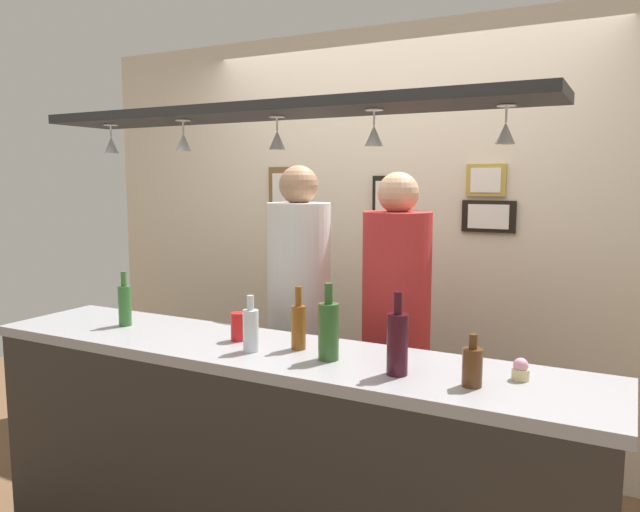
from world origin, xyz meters
The scene contains 22 objects.
back_wall centered at (0.00, 1.10, 1.30)m, with size 4.40×0.06×2.60m, color beige.
bar_counter centered at (0.00, -0.50, 0.67)m, with size 2.70×0.55×0.99m.
overhead_glass_rack centered at (0.00, -0.30, 1.96)m, with size 2.20×0.36×0.04m, color black.
hanging_wineglass_far_left centered at (-0.87, -0.33, 1.85)m, with size 0.07×0.07×0.13m.
hanging_wineglass_left centered at (-0.42, -0.35, 1.85)m, with size 0.07×0.07×0.13m.
hanging_wineglass_center_left centered at (0.01, -0.29, 1.85)m, with size 0.07×0.07×0.13m.
hanging_wineglass_center centered at (0.45, -0.33, 1.85)m, with size 0.07×0.07×0.13m.
hanging_wineglass_center_right centered at (0.90, -0.24, 1.85)m, with size 0.07×0.07×0.13m.
person_middle_white_patterned_shirt centered at (-0.28, 0.38, 1.07)m, with size 0.34×0.34×1.76m.
person_right_red_shirt centered at (0.28, 0.38, 1.04)m, with size 0.34×0.34×1.72m.
bottle_beer_brown_stubby centered at (0.85, -0.43, 1.06)m, with size 0.07×0.07×0.18m.
bottle_champagne_green centered at (0.29, -0.38, 1.11)m, with size 0.08×0.08×0.30m.
bottle_beer_green_import centered at (-0.82, -0.33, 1.10)m, with size 0.06×0.06×0.26m.
bottle_soda_clear centered at (-0.04, -0.42, 1.09)m, with size 0.06×0.06×0.23m.
bottle_wine_dark_red centered at (0.59, -0.43, 1.11)m, with size 0.08×0.08×0.30m.
bottle_beer_amber_tall centered at (0.11, -0.30, 1.09)m, with size 0.06×0.06×0.26m.
drink_can centered at (-0.19, -0.31, 1.06)m, with size 0.07×0.07×0.12m, color red.
cupcake centered at (0.99, -0.28, 1.03)m, with size 0.06×0.06×0.08m.
picture_frame_crest centered at (-0.04, 1.06, 1.58)m, with size 0.18×0.02×0.26m.
picture_frame_lower_pair centered at (0.57, 1.06, 1.48)m, with size 0.30×0.02×0.18m.
picture_frame_upper_small centered at (0.55, 1.06, 1.68)m, with size 0.22×0.02×0.18m.
picture_frame_caricature centered at (-0.75, 1.06, 1.60)m, with size 0.26×0.02×0.34m.
Camera 1 is at (1.31, -2.41, 1.68)m, focal length 34.05 mm.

